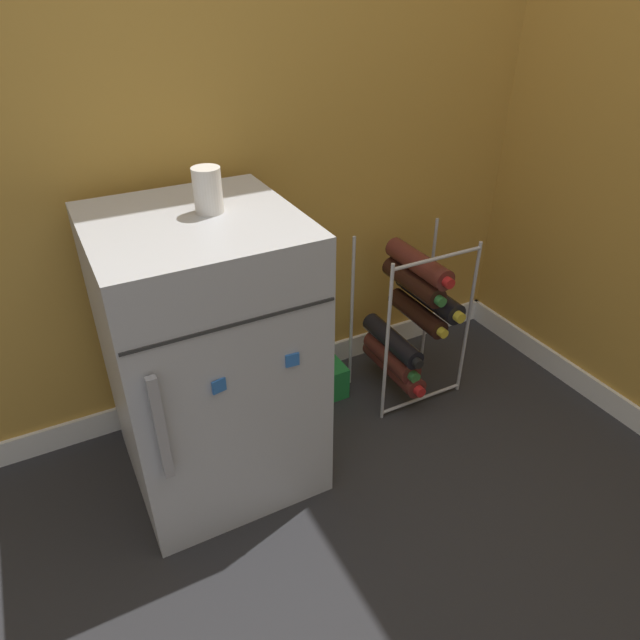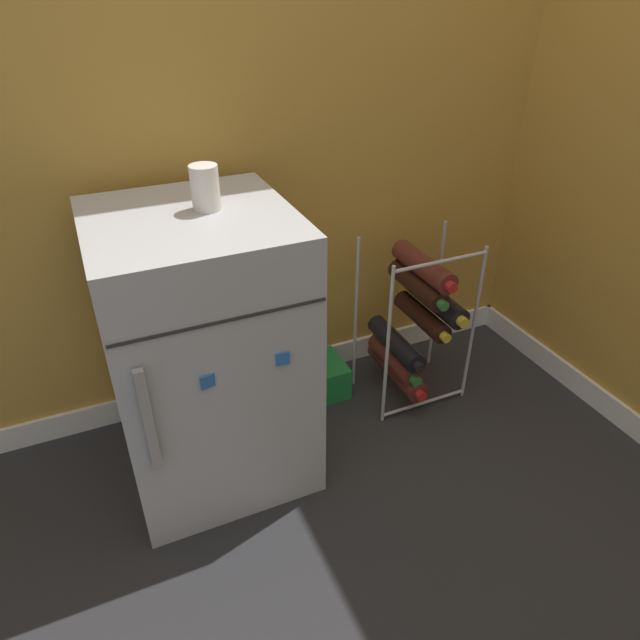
% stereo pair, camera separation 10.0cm
% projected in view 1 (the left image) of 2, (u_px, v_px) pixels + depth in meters
% --- Properties ---
extents(ground_plane, '(14.00, 14.00, 0.00)m').
position_uv_depth(ground_plane, '(383.00, 460.00, 1.86)').
color(ground_plane, '#28282B').
extents(wall_back, '(6.72, 0.07, 2.50)m').
position_uv_depth(wall_back, '(297.00, 19.00, 1.65)').
color(wall_back, '#BC8C38').
rests_on(wall_back, ground_plane).
extents(mini_fridge, '(0.53, 0.56, 0.84)m').
position_uv_depth(mini_fridge, '(209.00, 356.00, 1.63)').
color(mini_fridge, '#B7BABF').
rests_on(mini_fridge, ground_plane).
extents(wine_rack, '(0.35, 0.33, 0.61)m').
position_uv_depth(wine_rack, '(408.00, 320.00, 2.02)').
color(wine_rack, '#B2B2B7').
rests_on(wine_rack, ground_plane).
extents(soda_box, '(0.24, 0.19, 0.13)m').
position_uv_depth(soda_box, '(309.00, 379.00, 2.12)').
color(soda_box, '#1E7F38').
rests_on(soda_box, ground_plane).
extents(fridge_top_cup, '(0.07, 0.07, 0.11)m').
position_uv_depth(fridge_top_cup, '(208.00, 190.00, 1.42)').
color(fridge_top_cup, silver).
rests_on(fridge_top_cup, mini_fridge).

